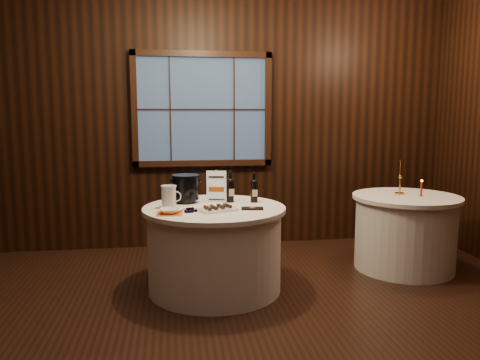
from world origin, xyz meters
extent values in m
plane|color=black|center=(0.00, 0.00, 0.00)|extent=(6.00, 6.00, 0.00)
cube|color=black|center=(0.00, 2.50, 1.50)|extent=(6.00, 0.02, 3.00)
cube|color=#385076|center=(0.00, 2.47, 1.65)|extent=(1.50, 0.01, 1.20)
cylinder|color=white|center=(0.00, 1.00, 0.36)|extent=(1.20, 1.20, 0.73)
cylinder|color=white|center=(0.00, 1.00, 0.75)|extent=(1.28, 1.28, 0.04)
cylinder|color=white|center=(2.00, 1.30, 0.36)|extent=(1.00, 1.00, 0.73)
cylinder|color=white|center=(2.00, 1.30, 0.75)|extent=(1.08, 1.08, 0.04)
cube|color=silver|center=(0.05, 1.27, 0.78)|extent=(0.17, 0.12, 0.02)
cube|color=silver|center=(0.05, 1.27, 0.93)|extent=(0.02, 0.02, 0.29)
cube|color=white|center=(0.05, 1.26, 0.93)|extent=(0.18, 0.05, 0.27)
cylinder|color=black|center=(0.17, 1.20, 0.87)|extent=(0.07, 0.07, 0.19)
sphere|color=black|center=(0.17, 1.20, 0.96)|extent=(0.07, 0.07, 0.07)
cylinder|color=black|center=(0.17, 1.20, 1.02)|extent=(0.03, 0.03, 0.09)
cylinder|color=black|center=(0.17, 1.20, 1.06)|extent=(0.03, 0.03, 0.02)
cube|color=beige|center=(0.17, 1.17, 0.87)|extent=(0.05, 0.02, 0.07)
cylinder|color=black|center=(0.39, 1.16, 0.86)|extent=(0.07, 0.07, 0.18)
sphere|color=black|center=(0.39, 1.16, 0.95)|extent=(0.07, 0.07, 0.07)
cylinder|color=black|center=(0.39, 1.16, 1.00)|extent=(0.03, 0.03, 0.08)
cylinder|color=black|center=(0.39, 1.16, 1.05)|extent=(0.03, 0.03, 0.02)
cube|color=beige|center=(0.39, 1.13, 0.86)|extent=(0.05, 0.01, 0.06)
cylinder|color=black|center=(-0.24, 1.24, 0.79)|extent=(0.19, 0.19, 0.03)
cylinder|color=black|center=(-0.24, 1.24, 0.91)|extent=(0.24, 0.24, 0.21)
cylinder|color=black|center=(-0.24, 1.24, 1.02)|extent=(0.26, 0.26, 0.02)
cube|color=white|center=(0.01, 0.83, 0.78)|extent=(0.38, 0.32, 0.02)
cube|color=black|center=(0.32, 0.83, 0.78)|extent=(0.20, 0.12, 0.02)
cylinder|color=#392914|center=(-0.29, 0.78, 0.79)|extent=(0.07, 0.02, 0.03)
cylinder|color=white|center=(-0.40, 1.01, 0.86)|extent=(0.13, 0.13, 0.19)
cylinder|color=white|center=(-0.40, 1.01, 0.96)|extent=(0.14, 0.14, 0.01)
torus|color=white|center=(-0.34, 1.01, 0.87)|extent=(0.10, 0.04, 0.10)
cube|color=#F15214|center=(-0.40, 0.75, 0.77)|extent=(0.22, 0.22, 0.00)
imported|color=white|center=(-0.40, 0.75, 0.79)|extent=(0.17, 0.17, 0.04)
cylinder|color=gold|center=(1.95, 1.36, 0.78)|extent=(0.10, 0.10, 0.02)
cylinder|color=gold|center=(1.95, 1.36, 0.95)|extent=(0.02, 0.02, 0.32)
cylinder|color=gold|center=(1.95, 1.36, 1.12)|extent=(0.05, 0.05, 0.03)
cylinder|color=gold|center=(2.11, 1.22, 0.78)|extent=(0.05, 0.05, 0.01)
cylinder|color=#B5200D|center=(2.11, 1.22, 0.85)|extent=(0.02, 0.02, 0.14)
sphere|color=#FFB23F|center=(2.11, 1.22, 0.93)|extent=(0.02, 0.02, 0.02)
camera|label=1|loc=(-0.37, -3.11, 1.59)|focal=35.00mm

